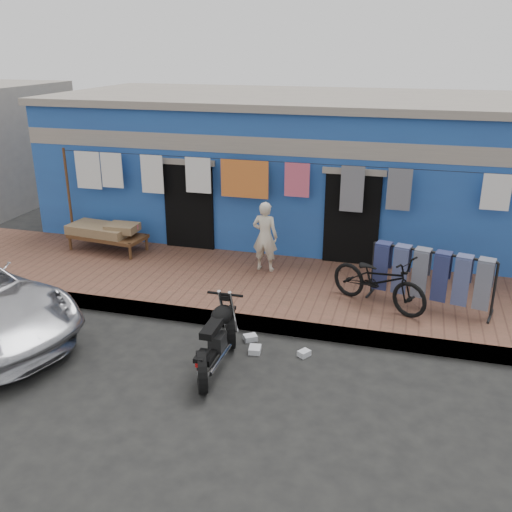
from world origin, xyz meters
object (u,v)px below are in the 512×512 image
(bicycle, at_px, (379,274))
(charpoy, at_px, (108,237))
(seated_person, at_px, (265,236))
(jeans_rack, at_px, (431,277))
(motorcycle, at_px, (216,337))

(bicycle, bearing_deg, charpoy, 105.89)
(seated_person, height_order, charpoy, seated_person)
(jeans_rack, bearing_deg, seated_person, 165.52)
(bicycle, relative_size, motorcycle, 1.15)
(charpoy, distance_m, jeans_rack, 6.79)
(bicycle, bearing_deg, seated_person, 92.86)
(bicycle, xyz_separation_m, motorcycle, (-2.13, -2.25, -0.33))
(bicycle, distance_m, charpoy, 6.02)
(motorcycle, distance_m, charpoy, 5.14)
(seated_person, relative_size, jeans_rack, 0.64)
(motorcycle, xyz_separation_m, charpoy, (-3.74, 3.53, 0.04))
(charpoy, bearing_deg, bicycle, -12.32)
(motorcycle, xyz_separation_m, jeans_rack, (2.98, 2.53, 0.26))
(jeans_rack, bearing_deg, charpoy, 171.48)
(motorcycle, bearing_deg, bicycle, 46.12)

